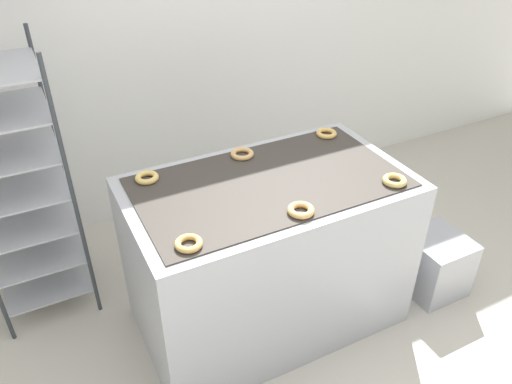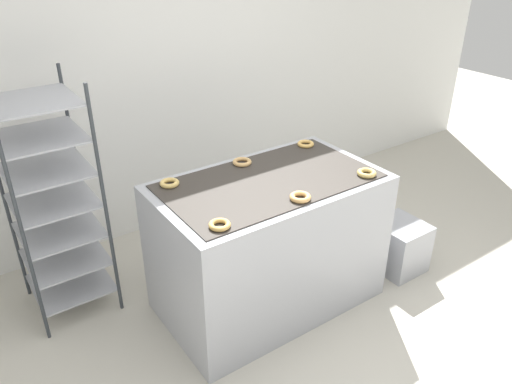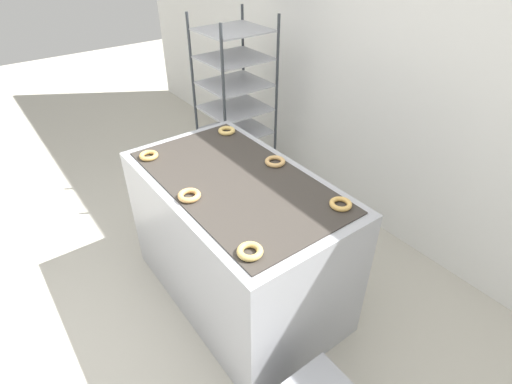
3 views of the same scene
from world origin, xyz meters
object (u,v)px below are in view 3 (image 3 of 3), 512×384
fryer_machine (238,241)px  baking_rack_cart (235,108)px  donut_near_center (189,195)px  donut_far_left (227,131)px  donut_near_left (149,156)px  donut_far_right (341,204)px  donut_far_center (275,161)px  donut_near_right (250,251)px

fryer_machine → baking_rack_cart: 1.45m
fryer_machine → baking_rack_cart: bearing=146.1°
donut_near_center → donut_far_left: bearing=132.1°
donut_near_left → donut_far_left: size_ratio=1.00×
donut_near_left → donut_far_right: size_ratio=0.99×
donut_far_left → donut_far_center: donut_far_left is taller
fryer_machine → donut_near_left: (-0.55, -0.30, 0.50)m
fryer_machine → baking_rack_cart: size_ratio=0.91×
donut_near_right → donut_far_right: size_ratio=1.02×
donut_far_right → donut_near_center: bearing=-132.2°
donut_far_right → donut_near_right: bearing=-89.3°
donut_near_right → donut_far_center: bearing=133.1°
donut_far_right → donut_far_left: bearing=-179.7°
donut_near_right → donut_far_right: 0.61m
donut_far_center → fryer_machine: bearing=-88.6°
baking_rack_cart → fryer_machine: bearing=-33.9°
donut_near_right → donut_near_center: bearing=-179.3°
fryer_machine → donut_near_right: bearing=-28.4°
fryer_machine → baking_rack_cart: baking_rack_cart is taller
donut_near_left → donut_near_right: bearing=-0.0°
donut_near_center → donut_near_right: 0.57m
fryer_machine → donut_far_right: donut_far_right is taller
fryer_machine → donut_near_left: bearing=-151.3°
donut_near_left → donut_near_center: (0.55, -0.01, 0.00)m
baking_rack_cart → donut_near_right: size_ratio=13.07×
baking_rack_cart → donut_far_right: size_ratio=13.35×
donut_far_center → donut_near_right: bearing=-46.9°
donut_near_right → donut_far_left: size_ratio=1.03×
fryer_machine → baking_rack_cart: (-1.17, 0.79, 0.35)m
baking_rack_cart → donut_near_left: bearing=-60.6°
baking_rack_cart → donut_near_right: (1.73, -1.09, 0.16)m
baking_rack_cart → donut_near_right: baking_rack_cart is taller
donut_near_center → donut_far_left: donut_near_center is taller
donut_near_left → donut_near_center: size_ratio=0.95×
fryer_machine → donut_near_left: 0.81m
donut_near_left → fryer_machine: bearing=28.7°
baking_rack_cart → donut_far_left: size_ratio=13.42×
donut_near_left → donut_near_center: bearing=-0.8°
fryer_machine → donut_near_right: (0.56, -0.31, 0.50)m
baking_rack_cart → donut_far_center: 1.27m
donut_near_left → donut_far_right: bearing=28.8°
donut_near_center → donut_far_center: 0.62m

